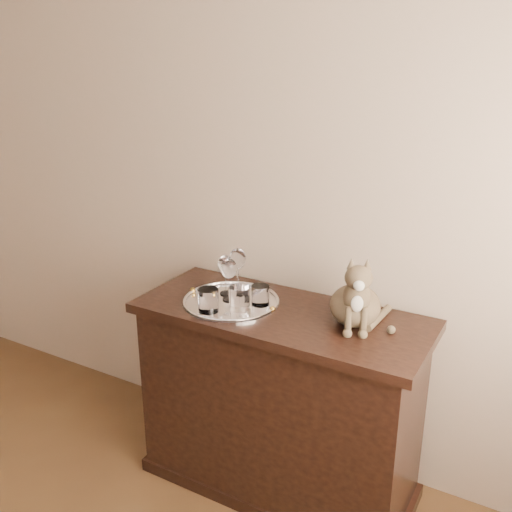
{
  "coord_description": "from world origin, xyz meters",
  "views": [
    {
      "loc": [
        1.55,
        0.08,
        1.83
      ],
      "look_at": [
        0.48,
        1.95,
        1.06
      ],
      "focal_mm": 40.0,
      "sensor_mm": 36.0,
      "label": 1
    }
  ],
  "objects_px": {
    "tumbler_c": "(260,295)",
    "tumbler_b": "(208,300)",
    "wine_glass_b": "(238,270)",
    "cat": "(356,287)",
    "sideboard": "(279,402)",
    "wine_glass_a": "(226,275)",
    "tray": "(231,302)",
    "tumbler_a": "(239,298)",
    "wine_glass_d": "(229,279)"
  },
  "relations": [
    {
      "from": "wine_glass_a",
      "to": "wine_glass_d",
      "type": "xyz_separation_m",
      "value": [
        0.04,
        -0.05,
        0.0
      ]
    },
    {
      "from": "wine_glass_d",
      "to": "tumbler_a",
      "type": "bearing_deg",
      "value": -33.23
    },
    {
      "from": "wine_glass_d",
      "to": "tumbler_b",
      "type": "height_order",
      "value": "wine_glass_d"
    },
    {
      "from": "sideboard",
      "to": "cat",
      "type": "relative_size",
      "value": 4.01
    },
    {
      "from": "cat",
      "to": "tray",
      "type": "bearing_deg",
      "value": 166.6
    },
    {
      "from": "tumbler_a",
      "to": "wine_glass_b",
      "type": "bearing_deg",
      "value": 123.43
    },
    {
      "from": "wine_glass_b",
      "to": "tumbler_a",
      "type": "height_order",
      "value": "wine_glass_b"
    },
    {
      "from": "wine_glass_d",
      "to": "tumbler_b",
      "type": "distance_m",
      "value": 0.14
    },
    {
      "from": "tray",
      "to": "tumbler_b",
      "type": "height_order",
      "value": "tumbler_b"
    },
    {
      "from": "wine_glass_b",
      "to": "wine_glass_d",
      "type": "xyz_separation_m",
      "value": [
        0.02,
        -0.1,
        -0.01
      ]
    },
    {
      "from": "sideboard",
      "to": "tray",
      "type": "relative_size",
      "value": 3.0
    },
    {
      "from": "tray",
      "to": "cat",
      "type": "height_order",
      "value": "cat"
    },
    {
      "from": "wine_glass_a",
      "to": "cat",
      "type": "xyz_separation_m",
      "value": [
        0.57,
        0.02,
        0.05
      ]
    },
    {
      "from": "sideboard",
      "to": "tumbler_b",
      "type": "distance_m",
      "value": 0.56
    },
    {
      "from": "tray",
      "to": "tumbler_c",
      "type": "xyz_separation_m",
      "value": [
        0.12,
        0.03,
        0.05
      ]
    },
    {
      "from": "sideboard",
      "to": "wine_glass_d",
      "type": "xyz_separation_m",
      "value": [
        -0.24,
        -0.02,
        0.52
      ]
    },
    {
      "from": "tray",
      "to": "wine_glass_d",
      "type": "distance_m",
      "value": 0.1
    },
    {
      "from": "tumbler_c",
      "to": "sideboard",
      "type": "bearing_deg",
      "value": -2.49
    },
    {
      "from": "tumbler_c",
      "to": "wine_glass_b",
      "type": "bearing_deg",
      "value": 153.55
    },
    {
      "from": "tumbler_a",
      "to": "tumbler_b",
      "type": "xyz_separation_m",
      "value": [
        -0.1,
        -0.08,
        0.0
      ]
    },
    {
      "from": "tumbler_b",
      "to": "tumbler_c",
      "type": "bearing_deg",
      "value": 46.38
    },
    {
      "from": "wine_glass_b",
      "to": "wine_glass_d",
      "type": "distance_m",
      "value": 0.1
    },
    {
      "from": "tumbler_b",
      "to": "sideboard",
      "type": "bearing_deg",
      "value": 31.74
    },
    {
      "from": "sideboard",
      "to": "tumbler_a",
      "type": "height_order",
      "value": "tumbler_a"
    },
    {
      "from": "tray",
      "to": "cat",
      "type": "relative_size",
      "value": 1.34
    },
    {
      "from": "wine_glass_b",
      "to": "wine_glass_d",
      "type": "bearing_deg",
      "value": -79.93
    },
    {
      "from": "tray",
      "to": "wine_glass_b",
      "type": "distance_m",
      "value": 0.15
    },
    {
      "from": "wine_glass_a",
      "to": "tumbler_c",
      "type": "bearing_deg",
      "value": -7.99
    },
    {
      "from": "wine_glass_b",
      "to": "cat",
      "type": "height_order",
      "value": "cat"
    },
    {
      "from": "sideboard",
      "to": "cat",
      "type": "height_order",
      "value": "cat"
    },
    {
      "from": "sideboard",
      "to": "cat",
      "type": "bearing_deg",
      "value": 9.15
    },
    {
      "from": "wine_glass_b",
      "to": "cat",
      "type": "relative_size",
      "value": 0.65
    },
    {
      "from": "tumbler_a",
      "to": "tray",
      "type": "bearing_deg",
      "value": 148.15
    },
    {
      "from": "tray",
      "to": "wine_glass_b",
      "type": "xyz_separation_m",
      "value": [
        -0.04,
        0.11,
        0.1
      ]
    },
    {
      "from": "tumbler_a",
      "to": "cat",
      "type": "height_order",
      "value": "cat"
    },
    {
      "from": "wine_glass_a",
      "to": "tumbler_c",
      "type": "distance_m",
      "value": 0.19
    },
    {
      "from": "tumbler_b",
      "to": "wine_glass_b",
      "type": "bearing_deg",
      "value": 91.25
    },
    {
      "from": "wine_glass_a",
      "to": "tumbler_b",
      "type": "distance_m",
      "value": 0.19
    },
    {
      "from": "sideboard",
      "to": "wine_glass_b",
      "type": "height_order",
      "value": "wine_glass_b"
    },
    {
      "from": "tumbler_a",
      "to": "tumbler_b",
      "type": "bearing_deg",
      "value": -139.07
    },
    {
      "from": "tumbler_a",
      "to": "wine_glass_d",
      "type": "bearing_deg",
      "value": 146.77
    },
    {
      "from": "wine_glass_b",
      "to": "tumbler_a",
      "type": "distance_m",
      "value": 0.19
    },
    {
      "from": "wine_glass_d",
      "to": "cat",
      "type": "distance_m",
      "value": 0.53
    },
    {
      "from": "sideboard",
      "to": "tumbler_a",
      "type": "distance_m",
      "value": 0.51
    },
    {
      "from": "sideboard",
      "to": "tumbler_b",
      "type": "height_order",
      "value": "tumbler_b"
    },
    {
      "from": "tray",
      "to": "tumbler_c",
      "type": "bearing_deg",
      "value": 15.93
    },
    {
      "from": "wine_glass_a",
      "to": "cat",
      "type": "bearing_deg",
      "value": 1.74
    },
    {
      "from": "wine_glass_a",
      "to": "tumbler_b",
      "type": "height_order",
      "value": "wine_glass_a"
    },
    {
      "from": "tumbler_c",
      "to": "tumbler_b",
      "type": "bearing_deg",
      "value": -133.62
    },
    {
      "from": "wine_glass_a",
      "to": "wine_glass_b",
      "type": "xyz_separation_m",
      "value": [
        0.03,
        0.05,
        0.01
      ]
    }
  ]
}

